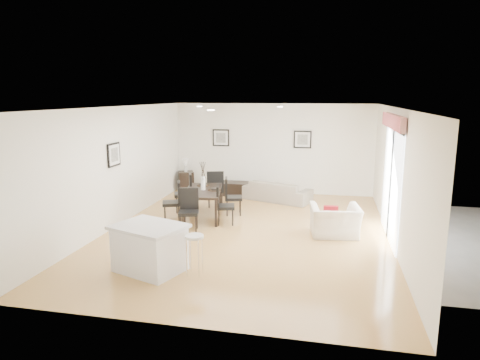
% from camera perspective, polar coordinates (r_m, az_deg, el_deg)
% --- Properties ---
extents(ground, '(8.00, 8.00, 0.00)m').
position_cam_1_polar(ground, '(9.43, 0.93, -6.94)').
color(ground, tan).
rests_on(ground, ground).
extents(wall_back, '(6.00, 0.04, 2.70)m').
position_cam_1_polar(wall_back, '(13.01, 4.35, 4.19)').
color(wall_back, white).
rests_on(wall_back, ground).
extents(wall_front, '(6.00, 0.04, 2.70)m').
position_cam_1_polar(wall_front, '(5.34, -7.35, -6.25)').
color(wall_front, white).
rests_on(wall_front, ground).
extents(wall_left, '(0.04, 8.00, 2.70)m').
position_cam_1_polar(wall_left, '(10.11, -15.99, 1.74)').
color(wall_left, white).
rests_on(wall_left, ground).
extents(wall_right, '(0.04, 8.00, 2.70)m').
position_cam_1_polar(wall_right, '(9.03, 19.98, 0.40)').
color(wall_right, white).
rests_on(wall_right, ground).
extents(ceiling, '(6.00, 8.00, 0.02)m').
position_cam_1_polar(ceiling, '(8.96, 0.99, 9.69)').
color(ceiling, white).
rests_on(ceiling, wall_back).
extents(sofa, '(2.04, 1.35, 0.56)m').
position_cam_1_polar(sofa, '(12.13, 4.98, -1.48)').
color(sofa, gray).
rests_on(sofa, ground).
extents(armchair, '(1.13, 1.02, 0.65)m').
position_cam_1_polar(armchair, '(9.31, 12.53, -5.35)').
color(armchair, beige).
rests_on(armchair, ground).
extents(dining_table, '(1.14, 1.79, 0.69)m').
position_cam_1_polar(dining_table, '(10.41, -4.93, -1.68)').
color(dining_table, black).
rests_on(dining_table, ground).
extents(dining_chair_wnear, '(0.55, 0.55, 0.94)m').
position_cam_1_polar(dining_chair_wnear, '(10.27, -8.68, -2.51)').
color(dining_chair_wnear, black).
rests_on(dining_chair_wnear, ground).
extents(dining_chair_wfar, '(0.57, 0.57, 0.98)m').
position_cam_1_polar(dining_chair_wfar, '(11.02, -7.16, -1.39)').
color(dining_chair_wfar, black).
rests_on(dining_chair_wfar, ground).
extents(dining_chair_enear, '(0.49, 0.49, 0.91)m').
position_cam_1_polar(dining_chair_enear, '(9.88, -2.39, -3.02)').
color(dining_chair_enear, black).
rests_on(dining_chair_enear, ground).
extents(dining_chair_efar, '(0.51, 0.51, 0.93)m').
position_cam_1_polar(dining_chair_efar, '(10.66, -1.30, -1.88)').
color(dining_chair_efar, black).
rests_on(dining_chair_efar, ground).
extents(dining_chair_head, '(0.51, 0.51, 0.94)m').
position_cam_1_polar(dining_chair_head, '(9.50, -6.83, -3.61)').
color(dining_chair_head, black).
rests_on(dining_chair_head, ground).
extents(dining_chair_foot, '(0.55, 0.55, 0.98)m').
position_cam_1_polar(dining_chair_foot, '(11.38, -3.32, -0.91)').
color(dining_chair_foot, black).
rests_on(dining_chair_foot, ground).
extents(vase, '(0.75, 1.23, 0.69)m').
position_cam_1_polar(vase, '(10.34, -4.97, 0.35)').
color(vase, white).
rests_on(vase, dining_table).
extents(coffee_table, '(0.97, 0.60, 0.38)m').
position_cam_1_polar(coffee_table, '(12.82, -0.69, -1.14)').
color(coffee_table, black).
rests_on(coffee_table, ground).
extents(side_table, '(0.60, 0.60, 0.61)m').
position_cam_1_polar(side_table, '(13.46, -7.19, -0.15)').
color(side_table, black).
rests_on(side_table, ground).
extents(table_lamp, '(0.20, 0.20, 0.39)m').
position_cam_1_polar(table_lamp, '(13.36, -7.25, 2.18)').
color(table_lamp, white).
rests_on(table_lamp, side_table).
extents(cushion, '(0.30, 0.11, 0.30)m').
position_cam_1_polar(cushion, '(9.17, 12.00, -4.31)').
color(cushion, maroon).
rests_on(cushion, armchair).
extents(kitchen_island, '(1.38, 1.22, 0.80)m').
position_cam_1_polar(kitchen_island, '(7.49, -11.95, -8.82)').
color(kitchen_island, white).
rests_on(kitchen_island, ground).
extents(bar_stool, '(0.31, 0.31, 0.68)m').
position_cam_1_polar(bar_stool, '(7.15, -6.11, -8.07)').
color(bar_stool, silver).
rests_on(bar_stool, ground).
extents(framed_print_back_left, '(0.52, 0.04, 0.52)m').
position_cam_1_polar(framed_print_back_left, '(13.25, -2.55, 5.65)').
color(framed_print_back_left, black).
rests_on(framed_print_back_left, wall_back).
extents(framed_print_back_right, '(0.52, 0.04, 0.52)m').
position_cam_1_polar(framed_print_back_right, '(12.86, 8.34, 5.37)').
color(framed_print_back_right, black).
rests_on(framed_print_back_right, wall_back).
extents(framed_print_left_wall, '(0.04, 0.52, 0.52)m').
position_cam_1_polar(framed_print_left_wall, '(9.87, -16.47, 3.26)').
color(framed_print_left_wall, black).
rests_on(framed_print_left_wall, wall_left).
extents(sliding_door, '(0.12, 2.70, 2.57)m').
position_cam_1_polar(sliding_door, '(9.27, 19.60, 2.66)').
color(sliding_door, white).
rests_on(sliding_door, wall_right).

